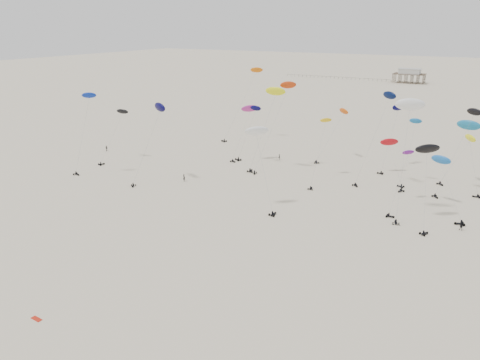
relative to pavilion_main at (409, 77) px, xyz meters
The scene contains 30 objects.
ground_plane 150.39m from the pavilion_main, 86.19° to the right, with size 900.00×900.00×0.00m, color beige.
pavilion_main is the anchor object (origin of this frame).
pier_fence 52.11m from the pavilion_main, behind, with size 80.20×0.20×1.50m.
rig_0 226.91m from the pavilion_main, 89.03° to the right, with size 6.89×16.19×25.59m.
rig_1 233.28m from the pavilion_main, 85.59° to the right, with size 4.22×16.76×19.80m.
rig_2 226.76m from the pavilion_main, 91.70° to the right, with size 7.97×3.85×17.01m.
rig_3 229.27m from the pavilion_main, 80.16° to the right, with size 3.18×13.11×18.52m.
rig_4 233.20m from the pavilion_main, 77.30° to the right, with size 8.35×9.93×21.30m.
rig_5 246.99m from the pavilion_main, 100.00° to the right, with size 4.30×13.36×16.84m.
rig_6 253.57m from the pavilion_main, 94.49° to the right, with size 5.64×13.23×21.07m.
rig_7 261.18m from the pavilion_main, 98.84° to the right, with size 5.03×8.01×22.25m.
rig_8 210.79m from the pavilion_main, 85.83° to the right, with size 7.49×14.98×17.42m.
rig_9 242.58m from the pavilion_main, 78.34° to the right, with size 10.18×15.33×16.42m.
rig_10 220.81m from the pavilion_main, 81.38° to the right, with size 10.15×15.78×15.68m.
rig_11 245.62m from the pavilion_main, 80.53° to the right, with size 3.24×16.13×17.11m.
rig_12 200.97m from the pavilion_main, 96.12° to the right, with size 9.13×16.42×26.85m.
rig_13 229.30m from the pavilion_main, 76.87° to the right, with size 8.39×7.80×17.73m.
rig_14 225.12m from the pavilion_main, 91.99° to the right, with size 6.35×9.55×16.95m.
rig_15 257.79m from the pavilion_main, 87.28° to the right, with size 10.39×8.82×18.73m.
rig_16 251.45m from the pavilion_main, 79.46° to the right, with size 6.56×13.98×17.41m.
rig_17 212.82m from the pavilion_main, 81.30° to the right, with size 3.88×15.26×19.66m.
rig_18 230.74m from the pavilion_main, 81.97° to the right, with size 8.13×10.30×23.90m.
rig_19 248.15m from the pavilion_main, 80.49° to the right, with size 6.50×13.19×25.19m.
rig_20 222.69m from the pavilion_main, 76.71° to the right, with size 8.17×10.51×13.56m.
rig_21 229.27m from the pavilion_main, 89.55° to the right, with size 7.08×10.97×23.37m.
spectator_0 252.09m from the pavilion_main, 92.85° to the right, with size 0.83×0.57×2.28m, color black.
spectator_1 256.02m from the pavilion_main, 77.73° to the right, with size 1.00×0.58×2.04m, color black.
spectator_2 244.44m from the pavilion_main, 102.47° to the right, with size 1.19×0.64×2.02m, color black.
spectator_3 220.54m from the pavilion_main, 89.77° to the right, with size 0.72×0.50×1.98m, color black.
grounded_kite_b 311.75m from the pavilion_main, 89.16° to the right, with size 1.80×0.70×0.07m, color red.
Camera 1 is at (46.95, 2.95, 39.66)m, focal length 35.00 mm.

